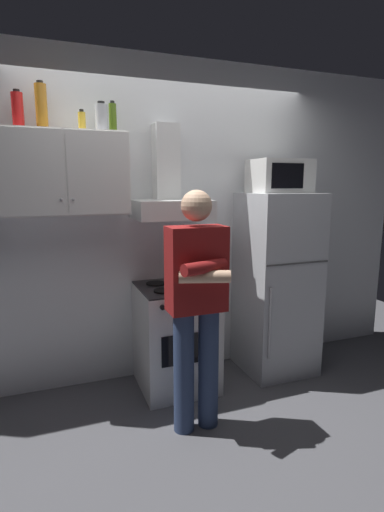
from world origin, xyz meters
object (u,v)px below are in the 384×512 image
Objects in this scene: refrigerator at (276,283)px; bottle_liquor_amber at (41,107)px; bottle_canister_steel at (102,118)px; stove_oven at (176,337)px; microwave at (280,176)px; upper_cabinet at (64,173)px; bottle_soda_red at (18,111)px; person_standing at (197,303)px; bottle_spice_jar at (82,121)px; bottle_olive_oil at (113,118)px; range_hood at (170,194)px; cooking_pot at (196,280)px.

bottle_liquor_amber is at bearing 175.03° from refrigerator.
refrigerator is at bearing -3.91° from bottle_canister_steel.
microwave is (0.95, 0.02, 1.31)m from stove_oven.
refrigerator is at bearing -4.07° from upper_cabinet.
stove_oven is at bearing -8.93° from bottle_soda_red.
bottle_canister_steel reaches higher than upper_cabinet.
upper_cabinet is 1.55m from stove_oven.
person_standing is at bearing -94.72° from stove_oven.
bottle_olive_oil is (0.23, 0.04, 0.04)m from bottle_spice_jar.
microwave is 1.53m from bottle_canister_steel.
upper_cabinet is 0.48m from bottle_liquor_amber.
range_hood is 0.47× the size of refrigerator.
range_hood is 1.11m from bottle_liquor_amber.
range_hood is at bearing -2.31° from bottle_liquor_amber.
upper_cabinet is 1.27m from cooking_pot.
bottle_spice_jar is (-0.79, 0.25, 1.19)m from cooking_pot.
refrigerator is at bearing -4.76° from bottle_soda_red.
cooking_pot is 1.45m from bottle_spice_jar.
stove_oven is 3.07× the size of cooking_pot.
bottle_canister_steel reaches higher than person_standing.
stove_oven is 0.53m from cooking_pot.
bottle_liquor_amber reaches higher than bottle_canister_steel.
refrigerator is 6.84× the size of bottle_olive_oil.
range_hood reaches higher than cooking_pot.
microwave is at bearing -6.16° from bottle_olive_oil.
refrigerator is 2.35m from bottle_liquor_amber.
bottle_olive_oil is (-0.43, 0.04, 0.56)m from range_hood.
upper_cabinet is at bearing -173.47° from bottle_olive_oil.
microwave is at bearing -4.42° from bottle_liquor_amber.
upper_cabinet is 3.16× the size of cooking_pot.
bottle_soda_red is at bearing 171.01° from upper_cabinet.
bottle_canister_steel is at bearing -8.77° from bottle_liquor_amber.
microwave is at bearing 90.90° from refrigerator.
bottle_spice_jar is 0.46× the size of bottle_liquor_amber.
bottle_liquor_amber is at bearing 163.10° from upper_cabinet.
microwave is 1.45m from bottle_olive_oil.
bottle_liquor_amber is at bearing 171.23° from bottle_canister_steel.
bottle_soda_red is (-2.03, 0.17, 1.38)m from refrigerator.
upper_cabinet is at bearing 135.74° from person_standing.
bottle_spice_jar reaches higher than person_standing.
person_standing is 1.53m from bottle_olive_oil.
stove_oven is 3.74× the size of bottle_olive_oil.
person_standing is 7.01× the size of bottle_olive_oil.
upper_cabinet is 0.51m from bottle_soda_red.
upper_cabinet is at bearing 175.09° from bottle_canister_steel.
bottle_canister_steel reaches higher than stove_oven.
bottle_canister_steel is 0.90× the size of bottle_olive_oil.
bottle_soda_red is (-1.08, 0.04, 0.58)m from range_hood.
bottle_canister_steel is 1.38× the size of bottle_spice_jar.
bottle_spice_jar is (-0.66, 0.13, 1.69)m from stove_oven.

